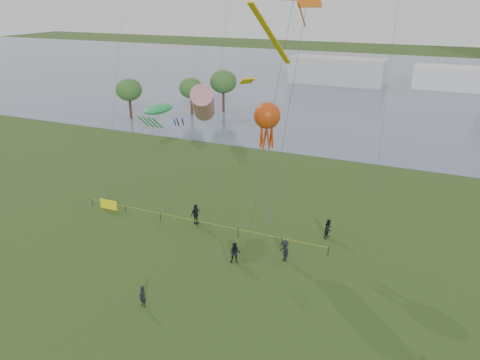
% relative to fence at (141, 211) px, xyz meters
% --- Properties ---
extents(lake, '(400.00, 120.00, 0.08)m').
position_rel_fence_xyz_m(lake, '(12.90, 84.03, -0.53)').
color(lake, slate).
rests_on(lake, ground_plane).
extents(pavilion_left, '(22.00, 8.00, 6.00)m').
position_rel_fence_xyz_m(pavilion_left, '(0.90, 79.03, 2.45)').
color(pavilion_left, silver).
rests_on(pavilion_left, ground_plane).
extents(pavilion_right, '(18.00, 7.00, 5.00)m').
position_rel_fence_xyz_m(pavilion_right, '(26.90, 82.03, 1.95)').
color(pavilion_right, white).
rests_on(pavilion_right, ground_plane).
extents(trees, '(16.90, 15.46, 7.45)m').
position_rel_fence_xyz_m(trees, '(-16.35, 37.45, 4.51)').
color(trees, '#3A211A').
rests_on(trees, ground_plane).
extents(fence, '(24.07, 0.07, 1.05)m').
position_rel_fence_xyz_m(fence, '(0.00, 0.00, 0.00)').
color(fence, black).
rests_on(fence, ground_plane).
extents(spectator_a, '(1.03, 0.92, 1.76)m').
position_rel_fence_xyz_m(spectator_a, '(11.62, -4.00, 0.33)').
color(spectator_a, black).
rests_on(spectator_a, ground_plane).
extents(spectator_b, '(1.30, 1.28, 1.80)m').
position_rel_fence_xyz_m(spectator_b, '(15.07, -2.11, 0.34)').
color(spectator_b, black).
rests_on(spectator_b, ground_plane).
extents(spectator_c, '(0.78, 1.22, 1.93)m').
position_rel_fence_xyz_m(spectator_c, '(5.48, 0.78, 0.41)').
color(spectator_c, black).
rests_on(spectator_c, ground_plane).
extents(spectator_f, '(0.65, 0.52, 1.55)m').
position_rel_fence_xyz_m(spectator_f, '(8.14, -11.59, 0.22)').
color(spectator_f, black).
rests_on(spectator_f, ground_plane).
extents(spectator_g, '(0.89, 1.02, 1.76)m').
position_rel_fence_xyz_m(spectator_g, '(17.39, 3.02, 0.32)').
color(spectator_g, black).
rests_on(spectator_g, ground_plane).
extents(kite_windsock, '(4.51, 7.29, 12.91)m').
position_rel_fence_xyz_m(kite_windsock, '(5.52, 2.77, 10.36)').
color(kite_windsock, '#3F3F42').
extents(kite_creature, '(2.30, 8.70, 9.46)m').
position_rel_fence_xyz_m(kite_creature, '(-1.45, 6.15, 8.46)').
color(kite_creature, '#3F3F42').
extents(kite_octopus, '(4.54, 8.09, 11.34)m').
position_rel_fence_xyz_m(kite_octopus, '(11.24, 3.62, 9.57)').
color(kite_octopus, '#3F3F42').
extents(kite_delta, '(1.61, 12.92, 20.47)m').
position_rel_fence_xyz_m(kite_delta, '(17.29, -7.44, 18.17)').
color(kite_delta, '#3F3F42').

